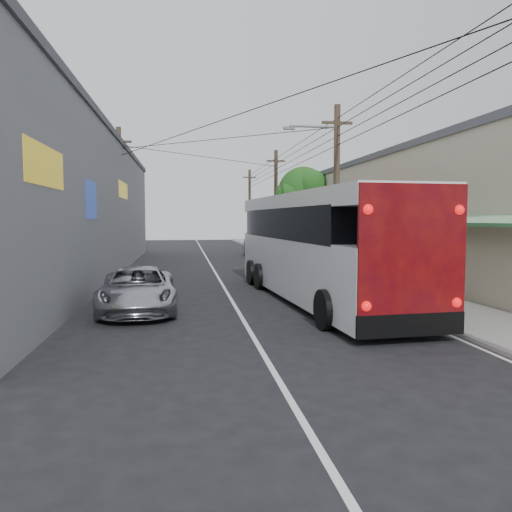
# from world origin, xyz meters

# --- Properties ---
(ground) EXTENTS (120.00, 120.00, 0.00)m
(ground) POSITION_xyz_m (0.00, 0.00, 0.00)
(ground) COLOR black
(ground) RESTS_ON ground
(sidewalk) EXTENTS (3.00, 80.00, 0.12)m
(sidewalk) POSITION_xyz_m (6.50, 20.00, 0.06)
(sidewalk) COLOR slate
(sidewalk) RESTS_ON ground
(building_right) EXTENTS (7.09, 40.00, 6.25)m
(building_right) POSITION_xyz_m (10.99, 22.00, 3.15)
(building_right) COLOR #B7AB91
(building_right) RESTS_ON ground
(building_left) EXTENTS (7.20, 36.00, 7.25)m
(building_left) POSITION_xyz_m (-8.50, 18.00, 3.65)
(building_left) COLOR gray
(building_left) RESTS_ON ground
(utility_poles) EXTENTS (11.80, 45.28, 8.00)m
(utility_poles) POSITION_xyz_m (3.13, 20.33, 4.13)
(utility_poles) COLOR #473828
(utility_poles) RESTS_ON ground
(street_tree) EXTENTS (4.40, 4.00, 6.60)m
(street_tree) POSITION_xyz_m (6.87, 26.02, 4.67)
(street_tree) COLOR #3F2B19
(street_tree) RESTS_ON ground
(coach_bus) EXTENTS (3.74, 13.20, 3.76)m
(coach_bus) POSITION_xyz_m (2.99, 8.23, 1.95)
(coach_bus) COLOR white
(coach_bus) RESTS_ON ground
(jeepney) EXTENTS (2.59, 5.13, 1.39)m
(jeepney) POSITION_xyz_m (-3.12, 6.93, 0.70)
(jeepney) COLOR #AFAFB6
(jeepney) RESTS_ON ground
(parked_suv) EXTENTS (2.58, 5.68, 1.61)m
(parked_suv) POSITION_xyz_m (3.80, 16.14, 0.81)
(parked_suv) COLOR #929399
(parked_suv) RESTS_ON ground
(parked_car_mid) EXTENTS (2.01, 4.58, 1.54)m
(parked_car_mid) POSITION_xyz_m (4.60, 25.00, 0.77)
(parked_car_mid) COLOR #28282D
(parked_car_mid) RESTS_ON ground
(parked_car_far) EXTENTS (1.68, 4.36, 1.41)m
(parked_car_far) POSITION_xyz_m (3.80, 29.24, 0.71)
(parked_car_far) COLOR black
(parked_car_far) RESTS_ON ground
(pedestrian_near) EXTENTS (0.58, 0.39, 1.59)m
(pedestrian_near) POSITION_xyz_m (5.40, 15.12, 0.92)
(pedestrian_near) COLOR #D36F93
(pedestrian_near) RESTS_ON sidewalk
(pedestrian_far) EXTENTS (0.98, 0.84, 1.73)m
(pedestrian_far) POSITION_xyz_m (5.40, 15.77, 0.99)
(pedestrian_far) COLOR #859BC1
(pedestrian_far) RESTS_ON sidewalk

